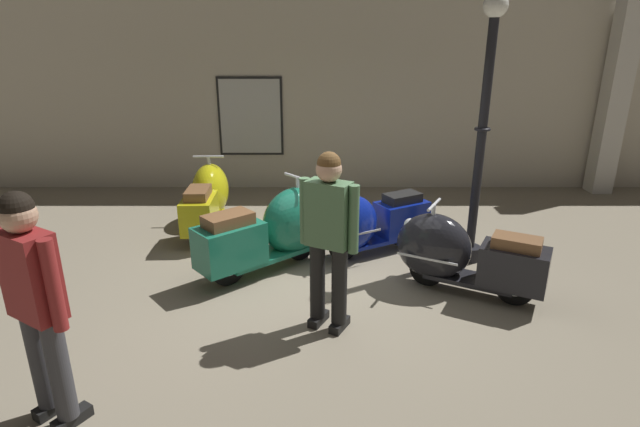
# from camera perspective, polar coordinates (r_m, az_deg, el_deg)

# --- Properties ---
(ground_plane) EXTENTS (60.00, 60.00, 0.00)m
(ground_plane) POSITION_cam_1_polar(r_m,az_deg,el_deg) (5.79, -1.02, -8.38)
(ground_plane) COLOR gray
(showroom_back_wall) EXTENTS (18.00, 0.63, 3.27)m
(showroom_back_wall) POSITION_cam_1_polar(r_m,az_deg,el_deg) (9.26, 0.39, 12.88)
(showroom_back_wall) COLOR #BCB29E
(showroom_back_wall) RESTS_ON ground
(scooter_0) EXTENTS (0.56, 1.68, 1.02)m
(scooter_0) POSITION_cam_1_polar(r_m,az_deg,el_deg) (7.57, -12.70, 1.79)
(scooter_0) COLOR black
(scooter_0) RESTS_ON ground
(scooter_1) EXTENTS (1.69, 1.56, 1.10)m
(scooter_1) POSITION_cam_1_polar(r_m,az_deg,el_deg) (6.11, -4.96, -1.72)
(scooter_1) COLOR black
(scooter_1) RESTS_ON ground
(scooter_2) EXTENTS (1.62, 1.18, 0.98)m
(scooter_2) POSITION_cam_1_polar(r_m,az_deg,el_deg) (6.46, 4.92, -1.07)
(scooter_2) COLOR black
(scooter_2) RESTS_ON ground
(scooter_3) EXTENTS (1.64, 1.16, 0.99)m
(scooter_3) POSITION_cam_1_polar(r_m,az_deg,el_deg) (5.74, 15.05, -4.38)
(scooter_3) COLOR black
(scooter_3) RESTS_ON ground
(lamppost) EXTENTS (0.28, 0.28, 3.14)m
(lamppost) POSITION_cam_1_polar(r_m,az_deg,el_deg) (6.27, 17.71, 9.00)
(lamppost) COLOR black
(lamppost) RESTS_ON ground
(visitor_0) EXTENTS (0.54, 0.41, 1.75)m
(visitor_0) POSITION_cam_1_polar(r_m,az_deg,el_deg) (4.63, 0.86, -1.94)
(visitor_0) COLOR black
(visitor_0) RESTS_ON ground
(visitor_1) EXTENTS (0.53, 0.43, 1.78)m
(visitor_1) POSITION_cam_1_polar(r_m,az_deg,el_deg) (3.98, -29.56, -8.20)
(visitor_1) COLOR black
(visitor_1) RESTS_ON ground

